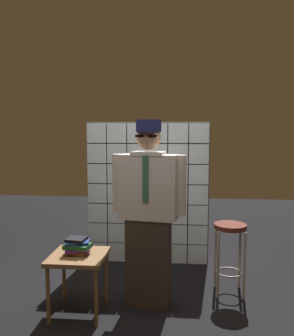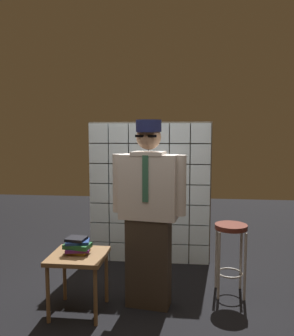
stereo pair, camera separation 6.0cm
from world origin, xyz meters
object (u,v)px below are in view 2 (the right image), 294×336
(book_stack, at_px, (78,246))
(bar_stool, at_px, (231,242))
(standing_person, at_px, (149,211))
(side_table, at_px, (78,262))

(book_stack, bearing_deg, bar_stool, 19.13)
(bar_stool, bearing_deg, standing_person, -158.04)
(side_table, bearing_deg, standing_person, 17.03)
(standing_person, bearing_deg, book_stack, -156.05)
(standing_person, xyz_separation_m, book_stack, (-0.66, -0.18, -0.31))
(bar_stool, bearing_deg, book_stack, -160.87)
(side_table, relative_size, book_stack, 2.19)
(bar_stool, xyz_separation_m, side_table, (-1.49, -0.54, -0.07))
(side_table, bearing_deg, book_stack, 118.93)
(bar_stool, bearing_deg, side_table, -160.16)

